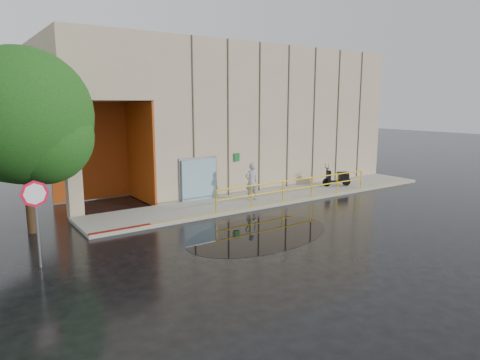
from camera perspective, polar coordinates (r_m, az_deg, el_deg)
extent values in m
plane|color=black|center=(16.59, 4.02, -6.93)|extent=(120.00, 120.00, 0.00)
cube|color=gray|center=(22.39, 4.84, -2.21)|extent=(20.00, 3.00, 0.15)
cube|color=tan|center=(28.28, -0.33, 8.45)|extent=(16.00, 10.00, 8.00)
cube|color=tan|center=(24.14, -20.93, 13.42)|extent=(4.00, 10.00, 3.00)
cube|color=tan|center=(19.39, -21.47, 2.45)|extent=(0.60, 0.60, 5.00)
cube|color=#A23E0E|center=(22.77, -19.37, 3.64)|extent=(3.80, 0.15, 4.90)
cube|color=#A23E0E|center=(21.72, -13.17, 3.66)|extent=(0.10, 3.50, 4.90)
cube|color=#81A0B1|center=(21.19, -5.48, 0.04)|extent=(1.90, 0.10, 2.00)
cube|color=slate|center=(21.26, -5.59, 0.07)|extent=(2.10, 0.06, 2.20)
cube|color=#0D6021|center=(22.29, -0.43, 3.06)|extent=(0.32, 0.04, 0.42)
cylinder|color=#E7B30C|center=(21.34, 7.70, 0.06)|extent=(9.50, 0.06, 0.06)
cylinder|color=#E7B30C|center=(21.42, 7.67, -1.12)|extent=(9.50, 0.06, 0.06)
imported|color=#9C9CA0|center=(21.02, 1.54, -0.21)|extent=(0.71, 0.50, 1.85)
cylinder|color=black|center=(25.03, 11.49, -0.30)|extent=(0.49, 0.28, 0.49)
cylinder|color=black|center=(25.54, 14.00, -0.19)|extent=(0.49, 0.28, 0.49)
cylinder|color=slate|center=(14.14, -25.38, -6.07)|extent=(0.07, 0.07, 2.33)
cylinder|color=red|center=(13.85, -25.71, -1.68)|extent=(0.80, 0.09, 0.80)
cylinder|color=white|center=(13.83, -25.69, -1.70)|extent=(0.63, 0.05, 0.63)
cube|color=maroon|center=(16.98, -15.62, -6.57)|extent=(2.40, 0.19, 0.18)
cube|color=black|center=(16.33, 2.63, -7.19)|extent=(6.90, 4.88, 0.01)
cylinder|color=#311D10|center=(17.95, -26.25, -1.84)|extent=(0.36, 0.36, 2.92)
sphere|color=#255B1E|center=(17.62, -27.02, 7.63)|extent=(5.01, 5.01, 5.01)
sphere|color=#255B1E|center=(17.26, -24.63, 5.28)|extent=(3.50, 3.50, 3.50)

